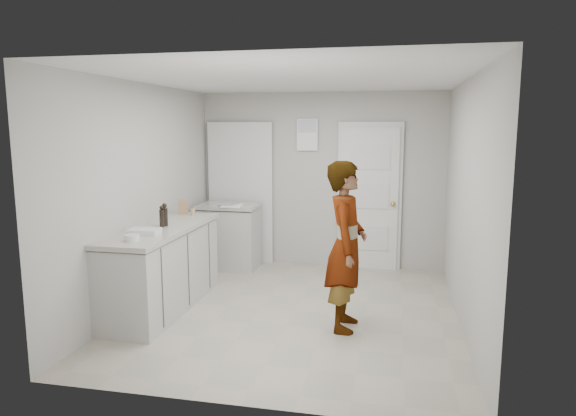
% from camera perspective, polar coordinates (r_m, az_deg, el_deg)
% --- Properties ---
extents(ground, '(4.00, 4.00, 0.00)m').
position_cam_1_polar(ground, '(5.78, 0.69, -11.35)').
color(ground, '#ACA190').
rests_on(ground, ground).
extents(room_shell, '(4.00, 4.00, 4.00)m').
position_cam_1_polar(room_shell, '(7.44, 2.28, 1.37)').
color(room_shell, '#ACA9A2').
rests_on(room_shell, ground).
extents(main_counter, '(0.64, 1.96, 0.93)m').
position_cam_1_polar(main_counter, '(5.91, -13.73, -6.80)').
color(main_counter, '#B0B0AB').
rests_on(main_counter, ground).
extents(side_counter, '(0.84, 0.61, 0.93)m').
position_cam_1_polar(side_counter, '(7.41, -6.51, -3.38)').
color(side_counter, '#B0B0AB').
rests_on(side_counter, ground).
extents(person, '(0.41, 0.62, 1.69)m').
position_cam_1_polar(person, '(5.12, 6.47, -4.23)').
color(person, silver).
rests_on(person, ground).
extents(cake_mix_box, '(0.12, 0.09, 0.18)m').
position_cam_1_polar(cake_mix_box, '(6.55, -11.58, 0.10)').
color(cake_mix_box, olive).
rests_on(cake_mix_box, main_counter).
extents(spice_jar, '(0.05, 0.05, 0.08)m').
position_cam_1_polar(spice_jar, '(6.46, -10.53, -0.43)').
color(spice_jar, tan).
rests_on(spice_jar, main_counter).
extents(oil_cruet_a, '(0.06, 0.06, 0.26)m').
position_cam_1_polar(oil_cruet_a, '(5.81, -13.53, -0.78)').
color(oil_cruet_a, black).
rests_on(oil_cruet_a, main_counter).
extents(oil_cruet_b, '(0.05, 0.05, 0.24)m').
position_cam_1_polar(oil_cruet_b, '(5.76, -13.85, -0.96)').
color(oil_cruet_b, black).
rests_on(oil_cruet_b, main_counter).
extents(baking_dish, '(0.32, 0.25, 0.05)m').
position_cam_1_polar(baking_dish, '(5.46, -15.70, -2.53)').
color(baking_dish, silver).
rests_on(baking_dish, main_counter).
extents(egg_bowl, '(0.15, 0.15, 0.06)m').
position_cam_1_polar(egg_bowl, '(5.17, -16.95, -3.17)').
color(egg_bowl, silver).
rests_on(egg_bowl, main_counter).
extents(papers, '(0.31, 0.38, 0.01)m').
position_cam_1_polar(papers, '(7.17, -6.23, 0.29)').
color(papers, white).
rests_on(papers, side_counter).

